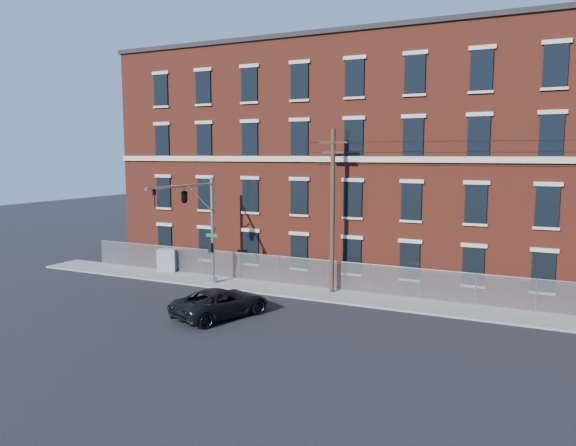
# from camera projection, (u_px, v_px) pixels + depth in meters

# --- Properties ---
(ground) EXTENTS (140.00, 140.00, 0.00)m
(ground) POSITION_uv_depth(u_px,v_px,m) (261.00, 313.00, 29.88)
(ground) COLOR black
(ground) RESTS_ON ground
(sidewalk) EXTENTS (65.00, 3.00, 0.12)m
(sidewalk) POSITION_uv_depth(u_px,v_px,m) (503.00, 315.00, 29.23)
(sidewalk) COLOR gray
(sidewalk) RESTS_ON ground
(mill_building) EXTENTS (55.30, 14.32, 16.30)m
(mill_building) POSITION_uv_depth(u_px,v_px,m) (519.00, 161.00, 36.22)
(mill_building) COLOR maroon
(mill_building) RESTS_ON ground
(chain_link_fence) EXTENTS (59.06, 0.06, 1.85)m
(chain_link_fence) POSITION_uv_depth(u_px,v_px,m) (505.00, 292.00, 30.27)
(chain_link_fence) COLOR #A5A8AD
(chain_link_fence) RESTS_ON ground
(traffic_signal_mast) EXTENTS (0.90, 6.75, 7.00)m
(traffic_signal_mast) POSITION_uv_depth(u_px,v_px,m) (191.00, 207.00, 33.73)
(traffic_signal_mast) COLOR #9EA0A5
(traffic_signal_mast) RESTS_ON ground
(utility_pole_near) EXTENTS (1.80, 0.28, 10.00)m
(utility_pole_near) POSITION_uv_depth(u_px,v_px,m) (333.00, 208.00, 33.38)
(utility_pole_near) COLOR #3F2A1F
(utility_pole_near) RESTS_ON ground
(pickup_truck) EXTENTS (4.22, 6.02, 1.53)m
(pickup_truck) POSITION_uv_depth(u_px,v_px,m) (221.00, 303.00, 29.13)
(pickup_truck) COLOR black
(pickup_truck) RESTS_ON ground
(utility_cabinet) EXTENTS (1.46, 1.08, 1.64)m
(utility_cabinet) POSITION_uv_depth(u_px,v_px,m) (167.00, 260.00, 39.83)
(utility_cabinet) COLOR gray
(utility_cabinet) RESTS_ON sidewalk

